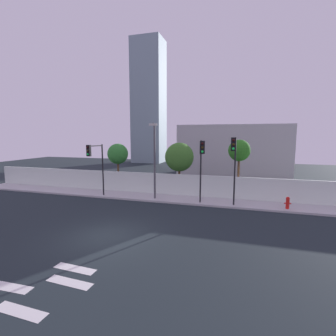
{
  "coord_description": "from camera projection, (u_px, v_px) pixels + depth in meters",
  "views": [
    {
      "loc": [
        6.68,
        -11.13,
        5.27
      ],
      "look_at": [
        1.4,
        6.5,
        2.87
      ],
      "focal_mm": 26.68,
      "sensor_mm": 36.0,
      "label": 1
    }
  ],
  "objects": [
    {
      "name": "roadside_tree_midright",
      "position": [
        239.0,
        151.0,
        21.24
      ],
      "size": [
        1.85,
        1.85,
        4.94
      ],
      "color": "brown",
      "rests_on": "ground"
    },
    {
      "name": "street_lamp_curbside",
      "position": [
        154.0,
        155.0,
        19.82
      ],
      "size": [
        0.82,
        1.73,
        6.06
      ],
      "color": "#4C4C51",
      "rests_on": "sidewalk"
    },
    {
      "name": "low_building_distant",
      "position": [
        233.0,
        150.0,
        33.49
      ],
      "size": [
        14.12,
        6.0,
        6.63
      ],
      "primitive_type": "cube",
      "color": "#B1B1B1",
      "rests_on": "ground"
    },
    {
      "name": "tower_on_skyline",
      "position": [
        149.0,
        102.0,
        48.53
      ],
      "size": [
        5.77,
        5.0,
        23.39
      ],
      "primitive_type": "cube",
      "color": "gray",
      "rests_on": "ground"
    },
    {
      "name": "perimeter_wall",
      "position": [
        162.0,
        184.0,
        22.03
      ],
      "size": [
        36.0,
        0.18,
        1.8
      ],
      "primitive_type": "cube",
      "color": "silver",
      "rests_on": "sidewalk"
    },
    {
      "name": "ground_plane",
      "position": [
        107.0,
        236.0,
        13.15
      ],
      "size": [
        80.0,
        80.0,
        0.0
      ],
      "primitive_type": "plane",
      "color": "#1D262A"
    },
    {
      "name": "roadside_tree_midleft",
      "position": [
        179.0,
        157.0,
        22.82
      ],
      "size": [
        2.64,
        2.64,
        4.64
      ],
      "color": "brown",
      "rests_on": "ground"
    },
    {
      "name": "roadside_tree_leftmost",
      "position": [
        118.0,
        154.0,
        24.58
      ],
      "size": [
        2.02,
        2.02,
        4.49
      ],
      "color": "brown",
      "rests_on": "ground"
    },
    {
      "name": "traffic_light_center",
      "position": [
        95.0,
        159.0,
        20.44
      ],
      "size": [
        0.49,
        1.84,
        4.38
      ],
      "color": "black",
      "rests_on": "sidewalk"
    },
    {
      "name": "fire_hydrant",
      "position": [
        288.0,
        202.0,
        17.52
      ],
      "size": [
        0.44,
        0.26,
        0.86
      ],
      "color": "red",
      "rests_on": "sidewalk"
    },
    {
      "name": "traffic_light_right",
      "position": [
        201.0,
        158.0,
        18.02
      ],
      "size": [
        0.57,
        1.71,
        4.76
      ],
      "color": "black",
      "rests_on": "sidewalk"
    },
    {
      "name": "traffic_light_left",
      "position": [
        234.0,
        157.0,
        17.32
      ],
      "size": [
        0.35,
        1.8,
        4.99
      ],
      "color": "black",
      "rests_on": "sidewalk"
    },
    {
      "name": "sidewalk",
      "position": [
        158.0,
        198.0,
        20.93
      ],
      "size": [
        36.0,
        2.4,
        0.15
      ],
      "primitive_type": "cube",
      "color": "#B4B4B4",
      "rests_on": "ground"
    },
    {
      "name": "crosswalk_marking",
      "position": [
        45.0,
        286.0,
        8.8
      ],
      "size": [
        3.69,
        3.07,
        0.01
      ],
      "color": "silver",
      "rests_on": "ground"
    }
  ]
}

